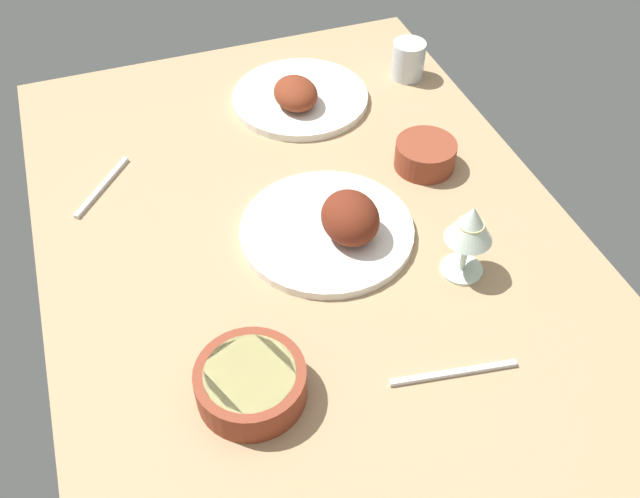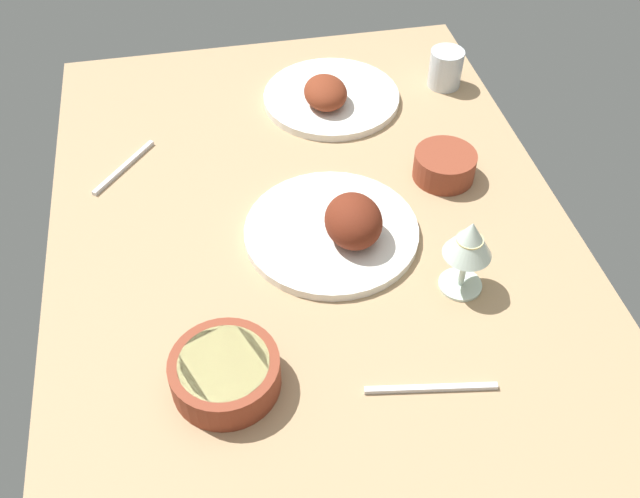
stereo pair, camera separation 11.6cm
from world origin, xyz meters
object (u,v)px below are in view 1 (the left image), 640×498
Objects in this scene: plate_far_side at (299,97)px; bowl_pasta at (425,154)px; plate_center_main at (335,226)px; water_tumbler at (408,60)px; wine_glass at (470,227)px; fork_loose at (454,373)px; spoon_loose at (102,187)px; bowl_potatoes at (251,382)px.

bowl_pasta is at bearing -149.61° from plate_far_side.
plate_center_main is 3.71× the size of water_tumbler.
plate_far_side is 3.54× the size of water_tumbler.
fork_loose is at bearing 149.48° from wine_glass.
fork_loose is (-73.44, 25.94, -3.64)cm from water_tumbler.
spoon_loose is at bearing 52.71° from wine_glass.
bowl_pasta is 1.42× the size of water_tumbler.
water_tumbler reaches higher than plate_far_side.
water_tumbler is 0.43× the size of fork_loose.
plate_far_side is at bearing 98.77° from fork_loose.
plate_center_main reaches higher than bowl_pasta.
wine_glass is (-53.61, -10.26, 8.14)cm from plate_far_side.
bowl_pasta is 0.60× the size of fork_loose.
bowl_pasta is 30.88cm from water_tumbler.
bowl_pasta reaches higher than spoon_loose.
wine_glass reaches higher than fork_loose.
bowl_pasta is at bearing -49.89° from bowl_potatoes.
plate_center_main is 1.73× the size of spoon_loose.
wine_glass reaches higher than spoon_loose.
bowl_potatoes reaches higher than spoon_loose.
plate_center_main reaches higher than fork_loose.
bowl_potatoes is 0.82× the size of fork_loose.
wine_glass is 67.10cm from spoon_loose.
bowl_potatoes is at bearing 106.06° from wine_glass.
plate_center_main is 33.60cm from bowl_potatoes.
plate_center_main is 52.47cm from water_tumbler.
plate_center_main is 1.58× the size of fork_loose.
water_tumbler is at bearing -38.10° from spoon_loose.
fork_loose is (-17.81, 10.50, -9.53)cm from wine_glass.
water_tumbler is 70.08cm from spoon_loose.
plate_center_main is at bearing 110.07° from fork_loose.
water_tumbler reaches higher than bowl_pasta.
wine_glass is at bearing -169.16° from plate_far_side.
wine_glass is (11.16, -38.77, 7.00)cm from bowl_potatoes.
spoon_loose is (40.24, 52.84, -9.53)cm from wine_glass.
plate_center_main reaches higher than water_tumbler.
plate_far_side is 25.88cm from water_tumbler.
water_tumbler is (55.63, -15.44, -5.89)cm from wine_glass.
plate_center_main is at bearing -40.85° from bowl_potatoes.
spoon_loose is (-15.39, 68.27, -3.64)cm from water_tumbler.
plate_center_main is at bearing 170.57° from plate_far_side.
bowl_potatoes is at bearing 140.94° from water_tumbler.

